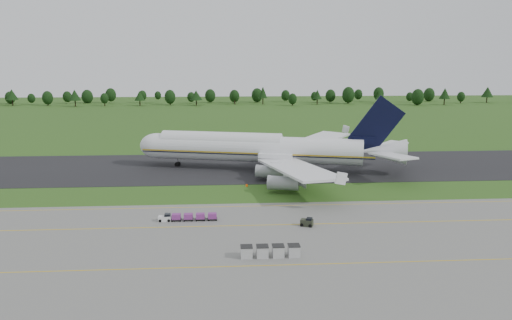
{
  "coord_description": "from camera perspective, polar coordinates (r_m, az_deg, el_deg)",
  "views": [
    {
      "loc": [
        -5.26,
        -107.69,
        29.41
      ],
      "look_at": [
        2.03,
        2.0,
        7.23
      ],
      "focal_mm": 35.0,
      "sensor_mm": 36.0,
      "label": 1
    }
  ],
  "objects": [
    {
      "name": "utility_cart",
      "position": [
        90.64,
        5.83,
        -7.16
      ],
      "size": [
        2.51,
        2.04,
        1.2
      ],
      "color": "#2A2F20",
      "rests_on": "apron"
    },
    {
      "name": "apron_markings",
      "position": [
        86.04,
        -0.07,
        -8.54
      ],
      "size": [
        300.0,
        30.2,
        0.01
      ],
      "color": "gold",
      "rests_on": "apron"
    },
    {
      "name": "uld_row",
      "position": [
        76.67,
        1.64,
        -10.37
      ],
      "size": [
        9.03,
        1.83,
        1.81
      ],
      "color": "#AEAEAE",
      "rests_on": "apron"
    },
    {
      "name": "taxiway",
      "position": [
        138.93,
        -1.54,
        -0.8
      ],
      "size": [
        300.0,
        40.0,
        0.08
      ],
      "primitive_type": "cube",
      "color": "black",
      "rests_on": "ground"
    },
    {
      "name": "edge_markers",
      "position": [
        117.82,
        0.94,
        -2.91
      ],
      "size": [
        8.74,
        0.3,
        0.6
      ],
      "color": "#FA4F07",
      "rests_on": "ground"
    },
    {
      "name": "baggage_train",
      "position": [
        93.92,
        -7.89,
        -6.46
      ],
      "size": [
        10.83,
        1.39,
        1.33
      ],
      "color": "silver",
      "rests_on": "apron"
    },
    {
      "name": "aircraft",
      "position": [
        134.55,
        0.6,
        1.33
      ],
      "size": [
        73.54,
        69.22,
        20.59
      ],
      "color": "white",
      "rests_on": "ground"
    },
    {
      "name": "tree_line",
      "position": [
        330.09,
        -5.38,
        7.36
      ],
      "size": [
        521.95,
        23.0,
        11.96
      ],
      "color": "black",
      "rests_on": "ground"
    },
    {
      "name": "ground",
      "position": [
        111.76,
        -0.97,
        -3.85
      ],
      "size": [
        600.0,
        600.0,
        0.0
      ],
      "primitive_type": "plane",
      "color": "#294F17",
      "rests_on": "ground"
    },
    {
      "name": "apron",
      "position": [
        79.5,
        0.27,
        -10.28
      ],
      "size": [
        300.0,
        52.0,
        0.06
      ],
      "primitive_type": "cube",
      "color": "slate",
      "rests_on": "ground"
    }
  ]
}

